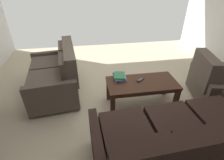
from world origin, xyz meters
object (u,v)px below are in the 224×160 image
object	(u,v)px
sofa_main	(180,142)
tv_remote	(141,80)
armchair_side	(216,83)
coffee_table	(142,86)
book_stack	(120,77)
loveseat_near	(56,75)

from	to	relation	value
sofa_main	tv_remote	world-z (taller)	sofa_main
armchair_side	coffee_table	bearing A→B (deg)	-3.90
sofa_main	tv_remote	bearing A→B (deg)	-84.66
sofa_main	armchair_side	xyz separation A→B (m)	(-1.21, -1.04, 0.00)
sofa_main	coffee_table	size ratio (longest dim) A/B	1.74
book_stack	tv_remote	world-z (taller)	book_stack
coffee_table	armchair_side	distance (m)	1.31
coffee_table	book_stack	bearing A→B (deg)	-26.39
sofa_main	book_stack	world-z (taller)	sofa_main
book_stack	tv_remote	size ratio (longest dim) A/B	1.92
sofa_main	book_stack	bearing A→B (deg)	-71.14
book_stack	sofa_main	bearing A→B (deg)	108.86
book_stack	coffee_table	bearing A→B (deg)	153.61
loveseat_near	tv_remote	distance (m)	1.55
loveseat_near	book_stack	world-z (taller)	loveseat_near
coffee_table	book_stack	xyz separation A→B (m)	(0.35, -0.17, 0.11)
armchair_side	loveseat_near	bearing A→B (deg)	-14.30
loveseat_near	coffee_table	world-z (taller)	loveseat_near
loveseat_near	book_stack	size ratio (longest dim) A/B	4.92
loveseat_near	armchair_side	bearing A→B (deg)	165.70
sofa_main	book_stack	distance (m)	1.38
tv_remote	armchair_side	bearing A→B (deg)	173.58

